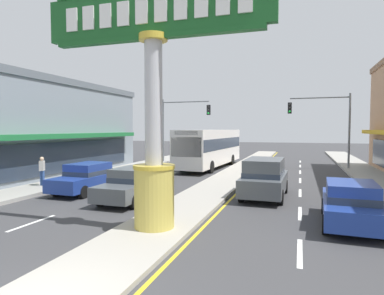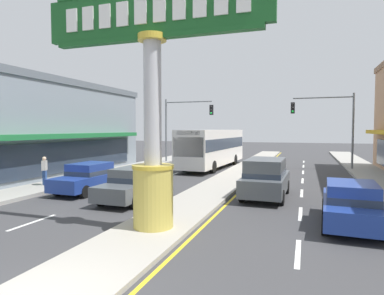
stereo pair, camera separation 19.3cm
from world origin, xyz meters
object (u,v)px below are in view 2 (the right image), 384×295
Objects in this scene: bus_near_right_lane at (213,146)px; suv_mid_left_lane at (266,178)px; district_sign at (153,104)px; sedan_kerb_right at (199,153)px; sedan_far_right_lane at (351,204)px; sedan_far_left_oncoming at (134,184)px; traffic_light_right_side at (329,118)px; storefront_left at (7,129)px; sedan_near_left_lane at (89,177)px; pedestrian_near_kerb at (44,169)px; traffic_light_left_side at (183,119)px.

bus_near_right_lane is 2.44× the size of suv_mid_left_lane.
sedan_kerb_right is at bearing 104.23° from district_sign.
sedan_far_left_oncoming is at bearing 172.06° from sedan_far_right_lane.
district_sign is 1.25× the size of traffic_light_right_side.
district_sign is 0.38× the size of storefront_left.
sedan_near_left_lane is 3.03m from pedestrian_near_kerb.
storefront_left is 4.63× the size of sedan_far_right_lane.
storefront_left is 4.37× the size of suv_mid_left_lane.
district_sign is at bearing -53.63° from sedan_far_left_oncoming.
sedan_far_right_lane is (6.16, 2.63, -3.35)m from district_sign.
traffic_light_right_side is 1.41× the size of sedan_far_right_lane.
district_sign reaches higher than sedan_kerb_right.
pedestrian_near_kerb is at bearing -137.47° from traffic_light_right_side.
pedestrian_near_kerb is (5.75, -2.75, -2.27)m from storefront_left.
sedan_near_left_lane is at bearing 168.99° from sedan_far_right_lane.
pedestrian_near_kerb is (-9.18, 5.12, -3.05)m from district_sign.
traffic_light_right_side is at bearing -21.10° from sedan_kerb_right.
storefront_left reaches higher than traffic_light_right_side.
traffic_light_left_side is at bearing 125.99° from sedan_far_right_lane.
sedan_far_right_lane is at bearing -54.01° from traffic_light_left_side.
suv_mid_left_lane reaches higher than sedan_far_left_oncoming.
sedan_kerb_right is (-12.62, 4.87, -3.46)m from traffic_light_right_side.
district_sign is 10.94m from pedestrian_near_kerb.
sedan_kerb_right is (-6.17, 24.33, -3.35)m from district_sign.
storefront_left is 18.82m from sedan_kerb_right.
sedan_far_left_oncoming is at bearing -155.15° from suv_mid_left_lane.
storefront_left is 18.00m from suv_mid_left_lane.
suv_mid_left_lane is (17.80, -1.32, -2.38)m from storefront_left.
traffic_light_right_side is 13.96m from sedan_kerb_right.
sedan_far_right_lane is 12.56m from sedan_near_left_lane.
bus_near_right_lane is 2.60× the size of sedan_kerb_right.
traffic_light_left_side is 1.41× the size of sedan_far_right_lane.
pedestrian_near_kerb is at bearing -116.41° from bus_near_right_lane.
district_sign is 1.25× the size of traffic_light_left_side.
traffic_light_right_side is 1.43× the size of sedan_near_left_lane.
traffic_light_right_side is at bearing 74.47° from suv_mid_left_lane.
bus_near_right_lane is at bearing 120.74° from sedan_far_right_lane.
sedan_near_left_lane is 0.93× the size of suv_mid_left_lane.
suv_mid_left_lane is at bearing 24.85° from sedan_far_left_oncoming.
sedan_far_right_lane is (9.03, -15.19, -1.08)m from bus_near_right_lane.
district_sign is 1.66× the size of suv_mid_left_lane.
storefront_left is 4.69× the size of sedan_near_left_lane.
sedan_far_left_oncoming is (-5.73, -2.65, -0.20)m from suv_mid_left_lane.
district_sign reaches higher than bus_near_right_lane.
traffic_light_right_side is 0.55× the size of bus_near_right_lane.
sedan_kerb_right is at bearing 81.10° from pedestrian_near_kerb.
suv_mid_left_lane is at bearing -4.25° from storefront_left.
sedan_near_left_lane is 19.30m from sedan_kerb_right.
pedestrian_near_kerb reaches higher than sedan_far_left_oncoming.
sedan_far_left_oncoming is 6.43m from pedestrian_near_kerb.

